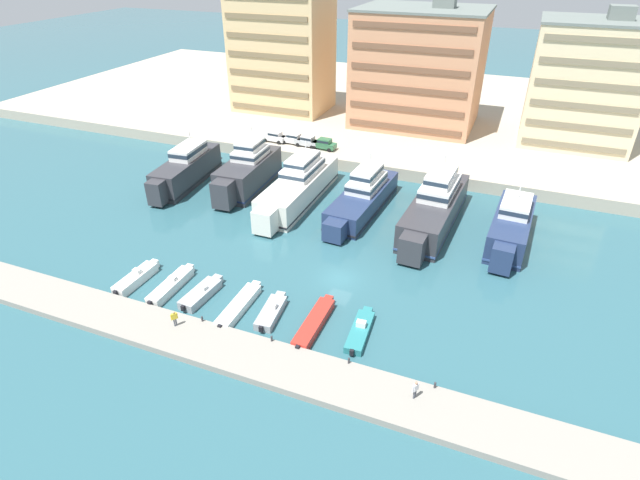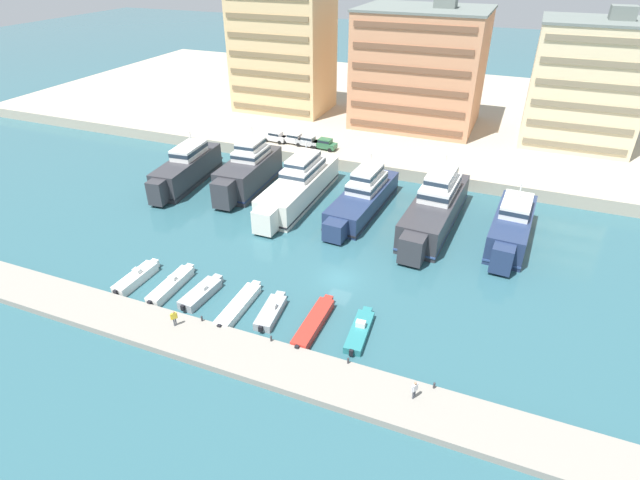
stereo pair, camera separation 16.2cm
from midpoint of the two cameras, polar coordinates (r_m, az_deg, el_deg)
ground_plane at (r=55.08m, az=2.13°, el=-4.44°), size 400.00×400.00×0.00m
quay_promenade at (r=110.98m, az=13.74°, el=13.96°), size 180.00×70.00×1.92m
pier_dock at (r=44.59m, az=-4.51°, el=-14.23°), size 120.00×5.00×0.67m
yacht_charcoal_far_left at (r=78.72m, az=-15.12°, el=7.83°), size 5.37×17.64×7.37m
yacht_charcoal_left at (r=75.27m, az=-8.33°, el=7.80°), size 5.61×16.69×8.74m
yacht_ivory_mid_left at (r=70.72m, az=-2.54°, el=6.21°), size 4.98×21.79×7.97m
yacht_navy_center_left at (r=68.43m, az=4.82°, el=4.96°), size 5.76×19.82×7.42m
yacht_charcoal_center at (r=65.86m, az=12.91°, el=3.68°), size 6.09×21.70×8.71m
yacht_navy_center_right at (r=64.97m, az=20.94°, el=1.47°), size 5.06×16.64×6.89m
motorboat_white_far_left at (r=57.80m, az=-20.31°, el=-4.09°), size 1.64×6.64×1.51m
motorboat_white_left at (r=55.52m, az=-16.71°, el=-4.98°), size 1.59×7.46×1.38m
motorboat_grey_mid_left at (r=53.59m, az=-13.47°, el=-5.93°), size 2.16×6.27×1.28m
motorboat_white_center_left at (r=51.29m, az=-9.29°, el=-7.38°), size 1.68×7.91×0.87m
motorboat_grey_center at (r=50.07m, az=-5.66°, el=-8.15°), size 2.25×6.03×1.28m
motorboat_red_center_right at (r=48.50m, az=-0.75°, el=-9.44°), size 1.56×8.23×0.93m
motorboat_teal_mid_right at (r=47.92m, az=4.52°, el=-10.27°), size 2.05×6.78×1.29m
car_white_far_left at (r=88.42m, az=-5.26°, el=11.72°), size 4.21×2.15×1.80m
car_white_left at (r=87.25m, az=-3.13°, el=11.54°), size 4.17×2.07×1.80m
car_silver_mid_left at (r=85.94m, az=-1.54°, el=11.26°), size 4.23×2.20×1.80m
car_green_center_left at (r=84.66m, az=0.41°, el=10.96°), size 4.19×2.11×1.80m
apartment_block_far_left at (r=105.30m, az=-4.41°, el=21.01°), size 18.45×13.12×25.57m
apartment_block_left at (r=97.64m, az=11.20°, el=18.76°), size 22.30×17.57×22.28m
apartment_block_mid_left at (r=95.93m, az=27.92°, el=15.52°), size 17.17×14.21×21.70m
pedestrian_near_edge at (r=49.16m, az=-16.41°, el=-8.47°), size 0.47×0.55×1.72m
pedestrian_mid_deck at (r=41.57m, az=10.75°, el=-16.33°), size 0.45×0.60×1.77m
bollard_west at (r=49.46m, az=-13.42°, el=-8.72°), size 0.20×0.20×0.61m
bollard_west_mid at (r=46.28m, az=-5.65°, el=-11.12°), size 0.20×0.20×0.61m
bollard_east_mid at (r=44.13m, az=3.20°, el=-13.56°), size 0.20×0.20×0.61m
bollard_east at (r=43.15m, az=12.90°, el=-15.83°), size 0.20×0.20×0.61m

